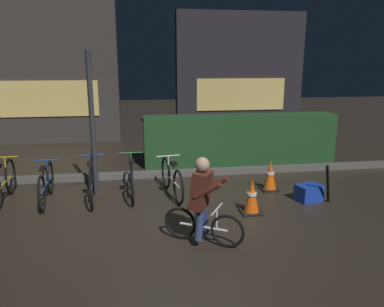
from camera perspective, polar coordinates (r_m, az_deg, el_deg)
name	(u,v)px	position (r m, az deg, el deg)	size (l,w,h in m)	color
ground_plane	(186,214)	(6.30, -1.00, -9.34)	(40.00, 40.00, 0.00)	#2D261E
sidewalk_curb	(173,173)	(8.34, -3.00, -3.06)	(12.00, 0.24, 0.12)	#56544F
hedge_row	(240,139)	(9.40, 7.40, 2.22)	(4.80, 0.70, 1.22)	#214723
storefront_left	(49,70)	(12.53, -21.20, 11.90)	(4.22, 0.54, 4.55)	#383330
storefront_right	(239,74)	(13.45, 7.32, 12.00)	(4.49, 0.54, 4.18)	#262328
street_post	(92,126)	(7.09, -15.08, 4.13)	(0.10, 0.10, 2.69)	#2D2D33
parked_bike_leftmost	(3,184)	(7.50, -27.08, -4.16)	(0.46, 1.72, 0.79)	black
parked_bike_left_mid	(46,184)	(7.25, -21.54, -4.40)	(0.46, 1.58, 0.73)	black
parked_bike_center_left	(92,180)	(7.13, -15.20, -4.01)	(0.46, 1.70, 0.78)	black
parked_bike_center_right	(132,177)	(7.19, -9.26, -3.59)	(0.46, 1.68, 0.77)	black
parked_bike_right_mid	(172,179)	(7.06, -3.13, -3.89)	(0.46, 1.57, 0.73)	black
traffic_cone_near	(252,197)	(6.34, 9.18, -6.61)	(0.36, 0.36, 0.59)	black
traffic_cone_far	(270,176)	(7.54, 11.94, -3.39)	(0.36, 0.36, 0.60)	black
blue_crate	(309,193)	(7.18, 17.51, -5.79)	(0.44, 0.32, 0.30)	#193DB7
cyclist	(202,200)	(5.16, 1.60, -7.19)	(1.05, 0.69, 1.25)	black
closed_umbrella	(328,184)	(6.99, 20.19, -4.43)	(0.05, 0.05, 0.85)	black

